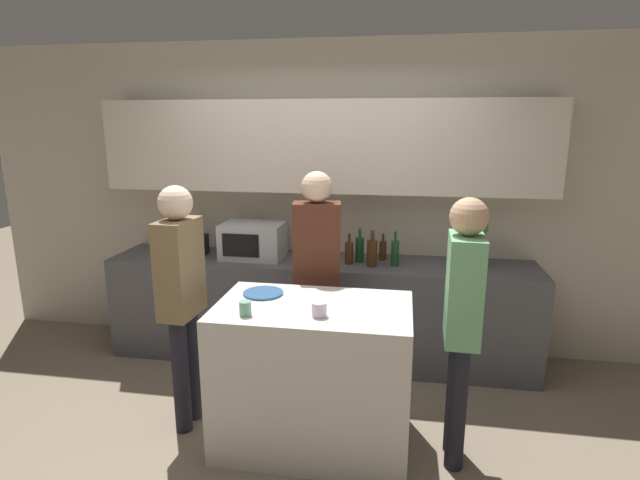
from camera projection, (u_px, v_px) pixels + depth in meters
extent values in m
plane|color=#7F705B|center=(282.00, 457.00, 3.09)|extent=(14.00, 14.00, 0.00)
cube|color=beige|center=(326.00, 199.00, 4.44)|extent=(6.40, 0.08, 2.70)
cube|color=beige|center=(323.00, 146.00, 4.14)|extent=(3.74, 0.32, 0.75)
cube|color=#4C4C51|center=(320.00, 309.00, 4.32)|extent=(3.60, 0.62, 0.88)
cube|color=beige|center=(313.00, 375.00, 3.15)|extent=(1.19, 0.73, 0.94)
cube|color=#B7BABC|center=(253.00, 240.00, 4.28)|extent=(0.52, 0.38, 0.30)
cube|color=black|center=(240.00, 246.00, 4.11)|extent=(0.31, 0.01, 0.19)
cube|color=black|center=(192.00, 244.00, 4.39)|extent=(0.26, 0.16, 0.18)
cube|color=black|center=(186.00, 234.00, 4.38)|extent=(0.02, 0.11, 0.01)
cube|color=black|center=(197.00, 235.00, 4.36)|extent=(0.02, 0.11, 0.01)
cylinder|color=silver|center=(477.00, 261.00, 4.01)|extent=(0.14, 0.14, 0.10)
cylinder|color=#38662D|center=(479.00, 245.00, 3.97)|extent=(0.01, 0.01, 0.18)
sphere|color=#3D7A38|center=(480.00, 227.00, 3.94)|extent=(0.13, 0.13, 0.13)
cylinder|color=#472814|center=(349.00, 253.00, 4.10)|extent=(0.07, 0.07, 0.18)
cylinder|color=#472814|center=(349.00, 238.00, 4.07)|extent=(0.02, 0.02, 0.07)
cylinder|color=#194723|center=(360.00, 250.00, 4.16)|extent=(0.07, 0.07, 0.20)
cylinder|color=#194723|center=(360.00, 233.00, 4.13)|extent=(0.03, 0.03, 0.08)
cylinder|color=#472814|center=(372.00, 253.00, 4.03)|extent=(0.08, 0.08, 0.21)
cylinder|color=#472814|center=(372.00, 236.00, 3.99)|extent=(0.03, 0.03, 0.08)
cylinder|color=#472814|center=(383.00, 251.00, 4.22)|extent=(0.06, 0.06, 0.16)
cylinder|color=#472814|center=(383.00, 238.00, 4.19)|extent=(0.02, 0.02, 0.06)
cylinder|color=#194723|center=(395.00, 253.00, 4.05)|extent=(0.06, 0.06, 0.20)
cylinder|color=#194723|center=(396.00, 236.00, 4.01)|extent=(0.02, 0.02, 0.08)
cylinder|color=#2D5684|center=(263.00, 293.00, 3.23)|extent=(0.26, 0.26, 0.01)
cylinder|color=silver|center=(319.00, 309.00, 2.86)|extent=(0.09, 0.09, 0.08)
cylinder|color=#6BAA8F|center=(245.00, 308.00, 2.87)|extent=(0.07, 0.07, 0.08)
cylinder|color=black|center=(328.00, 341.00, 3.77)|extent=(0.11, 0.11, 0.82)
cylinder|color=black|center=(306.00, 341.00, 3.77)|extent=(0.11, 0.11, 0.82)
cube|color=#52281B|center=(317.00, 247.00, 3.60)|extent=(0.36, 0.23, 0.65)
sphere|color=beige|center=(317.00, 187.00, 3.50)|extent=(0.22, 0.22, 0.22)
cylinder|color=black|center=(457.00, 408.00, 2.92)|extent=(0.11, 0.11, 0.79)
cylinder|color=black|center=(455.00, 394.00, 3.07)|extent=(0.11, 0.11, 0.79)
cube|color=#6BA975|center=(464.00, 289.00, 2.83)|extent=(0.20, 0.35, 0.62)
sphere|color=tan|center=(469.00, 217.00, 2.73)|extent=(0.21, 0.21, 0.21)
cylinder|color=black|center=(192.00, 365.00, 3.43)|extent=(0.11, 0.11, 0.80)
cylinder|color=black|center=(181.00, 376.00, 3.28)|extent=(0.11, 0.11, 0.80)
cube|color=olive|center=(180.00, 268.00, 3.19)|extent=(0.21, 0.35, 0.63)
sphere|color=beige|center=(175.00, 203.00, 3.09)|extent=(0.22, 0.22, 0.22)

